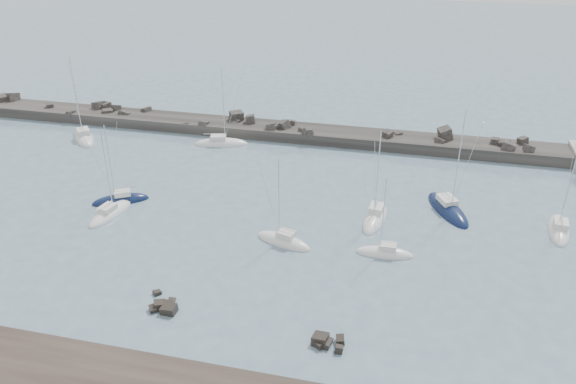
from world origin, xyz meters
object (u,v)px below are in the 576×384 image
object	(u,v)px
sailboat_5	(284,242)
sailboat_7	(448,210)
sailboat_3	(110,214)
sailboat_1	(84,138)
sailboat_4	(221,144)
sailboat_2	(121,201)
sailboat_8	(385,253)
sailboat_6	(375,218)
sailboat_9	(559,230)

from	to	relation	value
sailboat_5	sailboat_7	distance (m)	22.81
sailboat_3	sailboat_5	world-z (taller)	sailboat_3
sailboat_1	sailboat_7	world-z (taller)	sailboat_7
sailboat_4	sailboat_2	bearing A→B (deg)	-106.24
sailboat_3	sailboat_8	xyz separation A→B (m)	(35.33, -1.11, 0.01)
sailboat_6	sailboat_2	bearing A→B (deg)	-174.63
sailboat_7	sailboat_4	bearing A→B (deg)	158.15
sailboat_7	sailboat_9	size ratio (longest dim) A/B	1.20
sailboat_2	sailboat_6	xyz separation A→B (m)	(33.90, 3.18, 0.01)
sailboat_7	sailboat_8	distance (m)	14.19
sailboat_1	sailboat_4	world-z (taller)	sailboat_1
sailboat_3	sailboat_4	bearing A→B (deg)	76.80
sailboat_6	sailboat_4	bearing A→B (deg)	145.25
sailboat_5	sailboat_3	bearing A→B (deg)	176.59
sailboat_5	sailboat_2	bearing A→B (deg)	168.31
sailboat_2	sailboat_3	world-z (taller)	sailboat_3
sailboat_2	sailboat_4	xyz separation A→B (m)	(6.47, 22.21, -0.01)
sailboat_2	sailboat_4	distance (m)	23.13
sailboat_1	sailboat_9	world-z (taller)	sailboat_1
sailboat_6	sailboat_7	bearing A→B (deg)	26.00
sailboat_9	sailboat_5	bearing A→B (deg)	-162.14
sailboat_1	sailboat_3	distance (m)	28.85
sailboat_1	sailboat_6	xyz separation A→B (m)	(51.15, -16.06, -0.00)
sailboat_8	sailboat_2	bearing A→B (deg)	172.58
sailboat_2	sailboat_8	world-z (taller)	sailboat_2
sailboat_3	sailboat_9	distance (m)	56.44
sailboat_4	sailboat_8	world-z (taller)	sailboat_4
sailboat_5	sailboat_1	bearing A→B (deg)	149.54
sailboat_8	sailboat_3	bearing A→B (deg)	178.20
sailboat_8	sailboat_1	bearing A→B (deg)	155.73
sailboat_2	sailboat_6	size ratio (longest dim) A/B	0.89
sailboat_2	sailboat_5	bearing A→B (deg)	-11.69
sailboat_4	sailboat_9	xyz separation A→B (m)	(49.67, -16.75, 0.01)
sailboat_4	sailboat_7	bearing A→B (deg)	-21.85
sailboat_3	sailboat_9	size ratio (longest dim) A/B	0.99
sailboat_1	sailboat_5	xyz separation A→B (m)	(41.12, -24.19, -0.01)
sailboat_6	sailboat_9	world-z (taller)	sailboat_6
sailboat_1	sailboat_2	bearing A→B (deg)	-48.13
sailboat_2	sailboat_8	distance (m)	36.06
sailboat_2	sailboat_5	distance (m)	24.37
sailboat_3	sailboat_7	distance (m)	43.94
sailboat_4	sailboat_8	xyz separation A→B (m)	(29.29, -26.87, 0.00)
sailboat_1	sailboat_7	bearing A→B (deg)	-10.96
sailboat_1	sailboat_8	bearing A→B (deg)	-24.27
sailboat_8	sailboat_9	world-z (taller)	sailboat_9
sailboat_6	sailboat_3	bearing A→B (deg)	-168.63
sailboat_5	sailboat_8	world-z (taller)	sailboat_5
sailboat_7	sailboat_9	bearing A→B (deg)	-9.15
sailboat_4	sailboat_1	bearing A→B (deg)	-172.88
sailboat_1	sailboat_9	distance (m)	74.69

